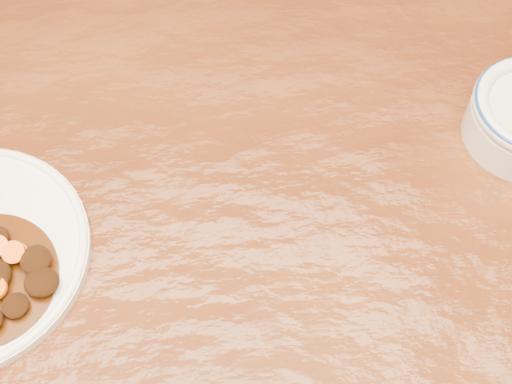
{
  "coord_description": "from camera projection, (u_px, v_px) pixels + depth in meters",
  "views": [
    {
      "loc": [
        0.04,
        -0.24,
        1.33
      ],
      "look_at": [
        0.07,
        0.11,
        0.77
      ],
      "focal_mm": 50.0,
      "sensor_mm": 36.0,
      "label": 1
    }
  ],
  "objects": [
    {
      "name": "dining_table",
      "position": [
        198.0,
        345.0,
        0.69
      ],
      "size": [
        1.5,
        0.9,
        0.75
      ],
      "rotation": [
        0.0,
        0.0,
        0.0
      ],
      "color": "#5D2D10",
      "rests_on": "ground"
    }
  ]
}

